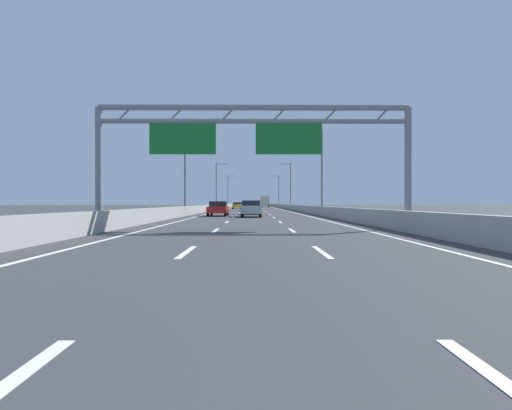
{
  "coord_description": "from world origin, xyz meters",
  "views": [
    {
      "loc": [
        -0.02,
        0.82,
        1.32
      ],
      "look_at": [
        0.29,
        51.2,
        1.04
      ],
      "focal_mm": 30.86,
      "sensor_mm": 36.0,
      "label": 1
    }
  ],
  "objects_px": {
    "streetlamp_left_distant": "(229,189)",
    "blue_car": "(242,204)",
    "streetlamp_right_mid": "(320,166)",
    "streetlamp_left_far": "(217,183)",
    "streetlamp_left_mid": "(187,166)",
    "white_car": "(253,208)",
    "sign_gantry": "(250,134)",
    "streetlamp_right_far": "(289,183)",
    "streetlamp_right_distant": "(278,189)",
    "yellow_car": "(237,205)",
    "orange_car": "(253,204)",
    "silver_car": "(251,208)",
    "box_truck": "(265,201)",
    "red_car": "(218,208)",
    "black_car": "(252,206)"
  },
  "relations": [
    {
      "from": "streetlamp_right_distant",
      "to": "streetlamp_right_mid",
      "type": "bearing_deg",
      "value": -90.0
    },
    {
      "from": "blue_car",
      "to": "box_truck",
      "type": "xyz_separation_m",
      "value": [
        6.89,
        -1.68,
        0.99
      ]
    },
    {
      "from": "streetlamp_left_mid",
      "to": "blue_car",
      "type": "bearing_deg",
      "value": 87.19
    },
    {
      "from": "yellow_car",
      "to": "streetlamp_left_mid",
      "type": "bearing_deg",
      "value": -95.58
    },
    {
      "from": "streetlamp_left_mid",
      "to": "red_car",
      "type": "relative_size",
      "value": 2.04
    },
    {
      "from": "streetlamp_right_mid",
      "to": "yellow_car",
      "type": "bearing_deg",
      "value": 104.76
    },
    {
      "from": "blue_car",
      "to": "yellow_car",
      "type": "bearing_deg",
      "value": -89.92
    },
    {
      "from": "streetlamp_left_mid",
      "to": "streetlamp_right_far",
      "type": "distance_m",
      "value": 44.27
    },
    {
      "from": "sign_gantry",
      "to": "blue_car",
      "type": "height_order",
      "value": "sign_gantry"
    },
    {
      "from": "streetlamp_right_far",
      "to": "streetlamp_right_distant",
      "type": "xyz_separation_m",
      "value": [
        0.0,
        41.68,
        0.0
      ]
    },
    {
      "from": "streetlamp_left_mid",
      "to": "box_truck",
      "type": "xyz_separation_m",
      "value": [
        10.87,
        79.43,
        -3.67
      ]
    },
    {
      "from": "streetlamp_right_distant",
      "to": "sign_gantry",
      "type": "bearing_deg",
      "value": -93.98
    },
    {
      "from": "streetlamp_left_mid",
      "to": "white_car",
      "type": "relative_size",
      "value": 2.11
    },
    {
      "from": "streetlamp_right_far",
      "to": "streetlamp_left_far",
      "type": "bearing_deg",
      "value": 180.0
    },
    {
      "from": "black_car",
      "to": "box_truck",
      "type": "bearing_deg",
      "value": 86.71
    },
    {
      "from": "silver_car",
      "to": "red_car",
      "type": "distance_m",
      "value": 4.45
    },
    {
      "from": "sign_gantry",
      "to": "orange_car",
      "type": "bearing_deg",
      "value": 89.89
    },
    {
      "from": "streetlamp_right_mid",
      "to": "streetlamp_right_far",
      "type": "relative_size",
      "value": 1.0
    },
    {
      "from": "streetlamp_left_far",
      "to": "sign_gantry",
      "type": "bearing_deg",
      "value": -83.96
    },
    {
      "from": "streetlamp_right_mid",
      "to": "streetlamp_left_far",
      "type": "distance_m",
      "value": 44.27
    },
    {
      "from": "sign_gantry",
      "to": "white_car",
      "type": "height_order",
      "value": "sign_gantry"
    },
    {
      "from": "blue_car",
      "to": "red_car",
      "type": "xyz_separation_m",
      "value": [
        0.0,
        -87.28,
        0.0
      ]
    },
    {
      "from": "streetlamp_left_distant",
      "to": "blue_car",
      "type": "bearing_deg",
      "value": -29.46
    },
    {
      "from": "orange_car",
      "to": "silver_car",
      "type": "distance_m",
      "value": 87.48
    },
    {
      "from": "streetlamp_left_far",
      "to": "yellow_car",
      "type": "height_order",
      "value": "streetlamp_left_far"
    },
    {
      "from": "streetlamp_left_distant",
      "to": "red_car",
      "type": "distance_m",
      "value": 89.74
    },
    {
      "from": "white_car",
      "to": "box_truck",
      "type": "relative_size",
      "value": 0.54
    },
    {
      "from": "streetlamp_left_mid",
      "to": "streetlamp_right_distant",
      "type": "bearing_deg",
      "value": 79.84
    },
    {
      "from": "streetlamp_right_mid",
      "to": "streetlamp_right_distant",
      "type": "height_order",
      "value": "same"
    },
    {
      "from": "black_car",
      "to": "streetlamp_right_distant",
      "type": "bearing_deg",
      "value": 83.47
    },
    {
      "from": "streetlamp_left_distant",
      "to": "box_truck",
      "type": "xyz_separation_m",
      "value": [
        10.87,
        -3.92,
        -3.67
      ]
    },
    {
      "from": "streetlamp_left_far",
      "to": "white_car",
      "type": "xyz_separation_m",
      "value": [
        7.36,
        -42.06,
        -4.63
      ]
    },
    {
      "from": "silver_car",
      "to": "streetlamp_left_mid",
      "type": "bearing_deg",
      "value": 128.31
    },
    {
      "from": "red_car",
      "to": "sign_gantry",
      "type": "bearing_deg",
      "value": -81.04
    },
    {
      "from": "white_car",
      "to": "box_truck",
      "type": "bearing_deg",
      "value": 87.48
    },
    {
      "from": "streetlamp_left_distant",
      "to": "blue_car",
      "type": "relative_size",
      "value": 2.26
    },
    {
      "from": "sign_gantry",
      "to": "white_car",
      "type": "xyz_separation_m",
      "value": [
        0.11,
        26.53,
        -4.05
      ]
    },
    {
      "from": "sign_gantry",
      "to": "box_truck",
      "type": "xyz_separation_m",
      "value": [
        3.62,
        106.35,
        -3.08
      ]
    },
    {
      "from": "streetlamp_left_mid",
      "to": "streetlamp_left_far",
      "type": "bearing_deg",
      "value": 90.0
    },
    {
      "from": "streetlamp_left_distant",
      "to": "streetlamp_right_distant",
      "type": "height_order",
      "value": "same"
    },
    {
      "from": "red_car",
      "to": "black_car",
      "type": "xyz_separation_m",
      "value": [
        3.24,
        22.15,
        0.02
      ]
    },
    {
      "from": "streetlamp_right_mid",
      "to": "streetlamp_left_far",
      "type": "xyz_separation_m",
      "value": [
        -14.93,
        41.68,
        0.0
      ]
    },
    {
      "from": "yellow_car",
      "to": "black_car",
      "type": "distance_m",
      "value": 25.56
    },
    {
      "from": "yellow_car",
      "to": "orange_car",
      "type": "bearing_deg",
      "value": 84.72
    },
    {
      "from": "streetlamp_right_mid",
      "to": "red_car",
      "type": "distance_m",
      "value": 13.4
    },
    {
      "from": "streetlamp_left_distant",
      "to": "box_truck",
      "type": "bearing_deg",
      "value": -19.85
    },
    {
      "from": "blue_car",
      "to": "streetlamp_left_distant",
      "type": "bearing_deg",
      "value": 150.54
    },
    {
      "from": "silver_car",
      "to": "streetlamp_left_distant",
      "type": "bearing_deg",
      "value": 94.48
    },
    {
      "from": "streetlamp_left_far",
      "to": "white_car",
      "type": "bearing_deg",
      "value": -80.07
    },
    {
      "from": "white_car",
      "to": "streetlamp_left_far",
      "type": "bearing_deg",
      "value": 99.93
    }
  ]
}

